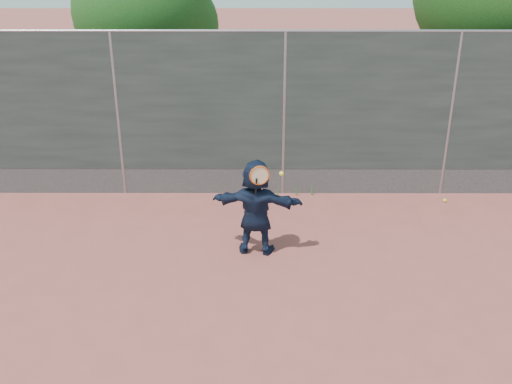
{
  "coord_description": "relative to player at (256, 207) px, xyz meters",
  "views": [
    {
      "loc": [
        -0.48,
        -6.48,
        4.29
      ],
      "look_at": [
        -0.5,
        1.24,
        0.99
      ],
      "focal_mm": 40.0,
      "sensor_mm": 36.0,
      "label": 1
    }
  ],
  "objects": [
    {
      "name": "ground",
      "position": [
        0.5,
        -1.24,
        -0.74
      ],
      "size": [
        80.0,
        80.0,
        0.0
      ],
      "primitive_type": "plane",
      "color": "#9E4C42",
      "rests_on": "ground"
    },
    {
      "name": "fence",
      "position": [
        0.5,
        2.26,
        0.84
      ],
      "size": [
        20.0,
        0.06,
        3.03
      ],
      "color": "#38423D",
      "rests_on": "ground"
    },
    {
      "name": "ball_ground",
      "position": [
        3.47,
        1.84,
        -0.71
      ],
      "size": [
        0.07,
        0.07,
        0.07
      ],
      "primitive_type": "sphere",
      "color": "yellow",
      "rests_on": "ground"
    },
    {
      "name": "swing_action",
      "position": [
        0.08,
        -0.2,
        0.57
      ],
      "size": [
        0.49,
        0.13,
        0.51
      ],
      "color": "#CD5313",
      "rests_on": "ground"
    },
    {
      "name": "player",
      "position": [
        0.0,
        0.0,
        0.0
      ],
      "size": [
        1.42,
        0.63,
        1.48
      ],
      "primitive_type": "imported",
      "rotation": [
        0.0,
        0.0,
        3.0
      ],
      "color": "#142038",
      "rests_on": "ground"
    },
    {
      "name": "tree_left",
      "position": [
        -2.35,
        5.31,
        2.2
      ],
      "size": [
        3.15,
        3.0,
        4.53
      ],
      "color": "#382314",
      "rests_on": "ground"
    },
    {
      "name": "weed_clump",
      "position": [
        0.79,
        2.15,
        -0.61
      ],
      "size": [
        0.68,
        0.07,
        0.3
      ],
      "color": "#387226",
      "rests_on": "ground"
    }
  ]
}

